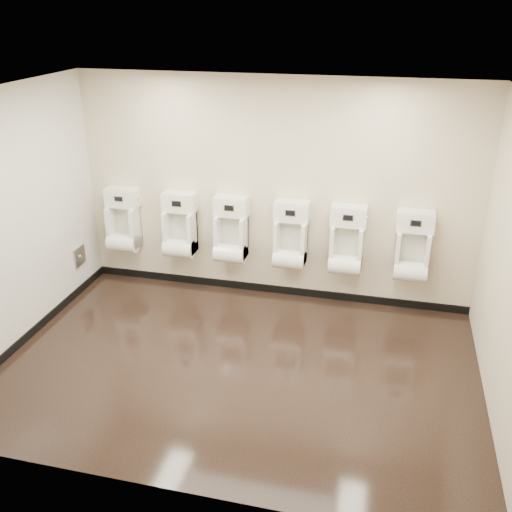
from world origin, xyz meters
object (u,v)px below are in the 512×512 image
at_px(urinal_4, 346,245).
at_px(urinal_0, 123,224).
at_px(urinal_2, 231,234).
at_px(access_panel, 79,256).
at_px(urinal_3, 290,240).
at_px(urinal_1, 180,230).
at_px(urinal_5, 412,251).

bearing_deg(urinal_4, urinal_0, 180.00).
relative_size(urinal_0, urinal_2, 1.00).
xyz_separation_m(access_panel, urinal_0, (0.47, 0.40, 0.34)).
xyz_separation_m(urinal_2, urinal_3, (0.77, 0.00, 0.00)).
relative_size(urinal_0, urinal_1, 1.00).
bearing_deg(urinal_3, urinal_2, 180.00).
distance_m(urinal_4, urinal_5, 0.78).
height_order(urinal_0, urinal_4, same).
distance_m(urinal_0, urinal_3, 2.26).
bearing_deg(urinal_4, urinal_5, 0.00).
bearing_deg(urinal_3, access_panel, -171.63).
bearing_deg(urinal_5, access_panel, -174.54).
distance_m(access_panel, urinal_0, 0.70).
height_order(urinal_1, urinal_2, same).
xyz_separation_m(urinal_2, urinal_5, (2.25, 0.00, 0.00)).
bearing_deg(urinal_2, urinal_5, 0.00).
height_order(urinal_2, urinal_5, same).
xyz_separation_m(urinal_3, urinal_4, (0.69, 0.00, 0.00)).
relative_size(urinal_0, urinal_5, 1.00).
relative_size(urinal_2, urinal_3, 1.00).
bearing_deg(urinal_4, access_panel, -173.31).
distance_m(urinal_0, urinal_1, 0.80).
relative_size(urinal_4, urinal_5, 1.00).
distance_m(access_panel, urinal_5, 4.24).
bearing_deg(access_panel, urinal_1, 17.62).
relative_size(access_panel, urinal_3, 0.30).
bearing_deg(urinal_5, urinal_3, 180.00).
xyz_separation_m(access_panel, urinal_5, (4.20, 0.40, 0.34)).
bearing_deg(urinal_0, urinal_4, 0.00).
bearing_deg(access_panel, urinal_4, 6.69).
height_order(urinal_3, urinal_5, same).
distance_m(urinal_1, urinal_3, 1.47).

